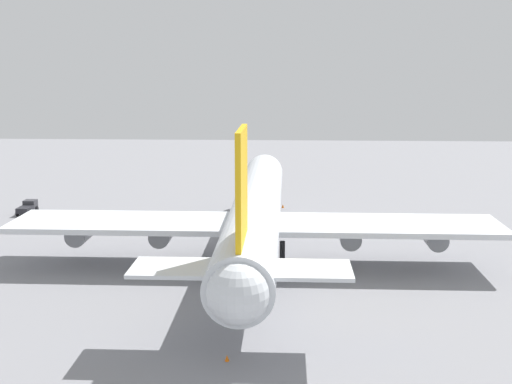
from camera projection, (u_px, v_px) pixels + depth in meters
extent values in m
plane|color=gray|center=(256.00, 258.00, 89.48)|extent=(283.46, 283.46, 0.00)
cylinder|color=silver|center=(256.00, 211.00, 88.27)|extent=(64.95, 6.46, 6.46)
sphere|color=silver|center=(265.00, 172.00, 120.13)|extent=(6.33, 6.33, 6.33)
sphere|color=silver|center=(238.00, 294.00, 56.41)|extent=(5.49, 5.49, 5.49)
cube|color=yellow|center=(242.00, 185.00, 59.93)|extent=(9.09, 0.50, 10.34)
cube|color=silver|center=(298.00, 270.00, 59.81)|extent=(5.85, 9.70, 0.36)
cube|color=silver|center=(184.00, 268.00, 60.29)|extent=(5.85, 9.70, 0.36)
cube|color=silver|center=(385.00, 225.00, 84.49)|extent=(11.04, 29.37, 0.70)
cube|color=silver|center=(127.00, 222.00, 86.04)|extent=(11.04, 29.37, 0.70)
cylinder|color=gray|center=(349.00, 236.00, 86.00)|extent=(5.17, 2.71, 2.71)
cylinder|color=gray|center=(434.00, 237.00, 85.49)|extent=(5.17, 2.71, 2.71)
cylinder|color=gray|center=(162.00, 234.00, 87.14)|extent=(5.17, 2.71, 2.71)
cylinder|color=gray|center=(81.00, 233.00, 87.64)|extent=(5.17, 2.71, 2.71)
cylinder|color=black|center=(262.00, 212.00, 109.57)|extent=(0.70, 0.70, 3.19)
cylinder|color=black|center=(282.00, 253.00, 85.83)|extent=(0.70, 0.70, 3.19)
cylinder|color=black|center=(227.00, 252.00, 86.16)|extent=(0.70, 0.70, 3.19)
cube|color=#333338|center=(30.00, 204.00, 117.09)|extent=(1.96, 2.04, 1.60)
cube|color=#232328|center=(25.00, 210.00, 114.62)|extent=(3.21, 2.04, 0.91)
cylinder|color=black|center=(37.00, 209.00, 117.19)|extent=(1.03, 0.28, 1.03)
cylinder|color=black|center=(24.00, 209.00, 117.28)|extent=(1.03, 0.28, 1.03)
cylinder|color=black|center=(30.00, 213.00, 114.05)|extent=(1.03, 0.28, 1.03)
cylinder|color=black|center=(17.00, 213.00, 114.14)|extent=(1.03, 0.28, 1.03)
cone|color=orange|center=(283.00, 206.00, 120.54)|extent=(0.47, 0.47, 0.67)
cone|color=orange|center=(227.00, 358.00, 58.19)|extent=(0.40, 0.40, 0.57)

